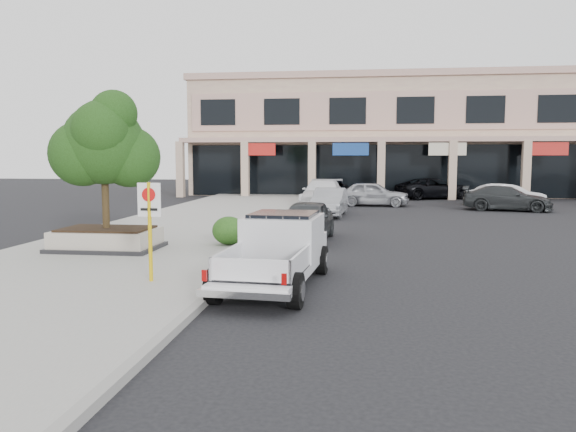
{
  "coord_description": "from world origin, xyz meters",
  "views": [
    {
      "loc": [
        1.64,
        -14.06,
        3.02
      ],
      "look_at": [
        -0.41,
        1.5,
        1.37
      ],
      "focal_mm": 35.0,
      "sensor_mm": 36.0,
      "label": 1
    }
  ],
  "objects_px": {
    "lot_car_b": "(507,196)",
    "lot_car_e": "(497,194)",
    "lot_car_a": "(373,194)",
    "lot_car_d": "(434,188)",
    "pickup_truck": "(275,252)",
    "curb_car_a": "(306,220)",
    "planter": "(107,239)",
    "lot_car_c": "(507,198)",
    "curb_car_b": "(329,202)",
    "curb_car_d": "(332,191)",
    "planter_tree": "(110,145)",
    "no_parking_sign": "(150,218)",
    "curb_car_c": "(323,194)"
  },
  "relations": [
    {
      "from": "lot_car_b",
      "to": "lot_car_e",
      "type": "bearing_deg",
      "value": -17.36
    },
    {
      "from": "lot_car_a",
      "to": "lot_car_d",
      "type": "distance_m",
      "value": 7.99
    },
    {
      "from": "pickup_truck",
      "to": "curb_car_a",
      "type": "height_order",
      "value": "pickup_truck"
    },
    {
      "from": "planter",
      "to": "curb_car_a",
      "type": "xyz_separation_m",
      "value": [
        5.92,
        3.68,
        0.26
      ]
    },
    {
      "from": "lot_car_e",
      "to": "lot_car_c",
      "type": "bearing_deg",
      "value": 163.97
    },
    {
      "from": "curb_car_b",
      "to": "curb_car_d",
      "type": "height_order",
      "value": "curb_car_d"
    },
    {
      "from": "curb_car_d",
      "to": "lot_car_c",
      "type": "height_order",
      "value": "curb_car_d"
    },
    {
      "from": "planter_tree",
      "to": "pickup_truck",
      "type": "height_order",
      "value": "planter_tree"
    },
    {
      "from": "planter_tree",
      "to": "lot_car_a",
      "type": "bearing_deg",
      "value": 65.54
    },
    {
      "from": "pickup_truck",
      "to": "lot_car_e",
      "type": "xyz_separation_m",
      "value": [
        10.55,
        24.52,
        -0.16
      ]
    },
    {
      "from": "lot_car_e",
      "to": "lot_car_a",
      "type": "bearing_deg",
      "value": 93.8
    },
    {
      "from": "curb_car_d",
      "to": "lot_car_c",
      "type": "relative_size",
      "value": 1.08
    },
    {
      "from": "curb_car_a",
      "to": "lot_car_d",
      "type": "xyz_separation_m",
      "value": [
        7.19,
        21.61,
        0.03
      ]
    },
    {
      "from": "planter_tree",
      "to": "lot_car_e",
      "type": "relative_size",
      "value": 1.0
    },
    {
      "from": "pickup_truck",
      "to": "lot_car_b",
      "type": "distance_m",
      "value": 24.12
    },
    {
      "from": "no_parking_sign",
      "to": "lot_car_d",
      "type": "relative_size",
      "value": 0.42
    },
    {
      "from": "lot_car_b",
      "to": "lot_car_c",
      "type": "xyz_separation_m",
      "value": [
        -0.32,
        -1.39,
        -0.03
      ]
    },
    {
      "from": "planter",
      "to": "pickup_truck",
      "type": "height_order",
      "value": "pickup_truck"
    },
    {
      "from": "curb_car_a",
      "to": "curb_car_d",
      "type": "bearing_deg",
      "value": 93.69
    },
    {
      "from": "curb_car_b",
      "to": "lot_car_d",
      "type": "xyz_separation_m",
      "value": [
        6.85,
        12.91,
        0.04
      ]
    },
    {
      "from": "curb_car_a",
      "to": "lot_car_e",
      "type": "relative_size",
      "value": 1.08
    },
    {
      "from": "no_parking_sign",
      "to": "curb_car_a",
      "type": "relative_size",
      "value": 0.54
    },
    {
      "from": "pickup_truck",
      "to": "lot_car_a",
      "type": "distance_m",
      "value": 22.64
    },
    {
      "from": "curb_car_d",
      "to": "lot_car_b",
      "type": "height_order",
      "value": "same"
    },
    {
      "from": "curb_car_d",
      "to": "planter",
      "type": "bearing_deg",
      "value": -108.49
    },
    {
      "from": "pickup_truck",
      "to": "curb_car_b",
      "type": "distance_m",
      "value": 16.16
    },
    {
      "from": "no_parking_sign",
      "to": "curb_car_b",
      "type": "distance_m",
      "value": 16.89
    },
    {
      "from": "pickup_truck",
      "to": "curb_car_a",
      "type": "bearing_deg",
      "value": 94.53
    },
    {
      "from": "no_parking_sign",
      "to": "curb_car_d",
      "type": "height_order",
      "value": "no_parking_sign"
    },
    {
      "from": "lot_car_b",
      "to": "lot_car_c",
      "type": "distance_m",
      "value": 1.43
    },
    {
      "from": "lot_car_a",
      "to": "lot_car_b",
      "type": "height_order",
      "value": "lot_car_a"
    },
    {
      "from": "pickup_truck",
      "to": "curb_car_b",
      "type": "relative_size",
      "value": 1.22
    },
    {
      "from": "curb_car_b",
      "to": "pickup_truck",
      "type": "bearing_deg",
      "value": -87.32
    },
    {
      "from": "no_parking_sign",
      "to": "curb_car_d",
      "type": "relative_size",
      "value": 0.44
    },
    {
      "from": "pickup_truck",
      "to": "curb_car_b",
      "type": "height_order",
      "value": "pickup_truck"
    },
    {
      "from": "planter_tree",
      "to": "lot_car_c",
      "type": "bearing_deg",
      "value": 45.82
    },
    {
      "from": "planter",
      "to": "pickup_truck",
      "type": "relative_size",
      "value": 0.6
    },
    {
      "from": "lot_car_d",
      "to": "planter_tree",
      "type": "bearing_deg",
      "value": 130.35
    },
    {
      "from": "curb_car_a",
      "to": "lot_car_b",
      "type": "bearing_deg",
      "value": 57.25
    },
    {
      "from": "planter",
      "to": "no_parking_sign",
      "type": "height_order",
      "value": "no_parking_sign"
    },
    {
      "from": "lot_car_b",
      "to": "curb_car_c",
      "type": "bearing_deg",
      "value": 77.52
    },
    {
      "from": "curb_car_b",
      "to": "lot_car_b",
      "type": "bearing_deg",
      "value": 32.63
    },
    {
      "from": "lot_car_b",
      "to": "lot_car_d",
      "type": "relative_size",
      "value": 0.81
    },
    {
      "from": "no_parking_sign",
      "to": "lot_car_a",
      "type": "relative_size",
      "value": 0.51
    },
    {
      "from": "curb_car_d",
      "to": "lot_car_b",
      "type": "relative_size",
      "value": 1.19
    },
    {
      "from": "planter_tree",
      "to": "no_parking_sign",
      "type": "distance_m",
      "value": 5.53
    },
    {
      "from": "lot_car_a",
      "to": "lot_car_b",
      "type": "distance_m",
      "value": 7.86
    },
    {
      "from": "pickup_truck",
      "to": "lot_car_c",
      "type": "distance_m",
      "value": 22.73
    },
    {
      "from": "curb_car_a",
      "to": "lot_car_d",
      "type": "relative_size",
      "value": 0.79
    },
    {
      "from": "curb_car_c",
      "to": "lot_car_d",
      "type": "height_order",
      "value": "curb_car_c"
    }
  ]
}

